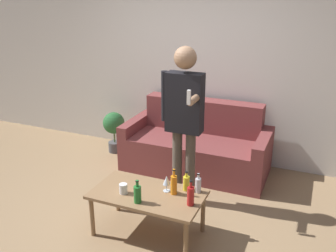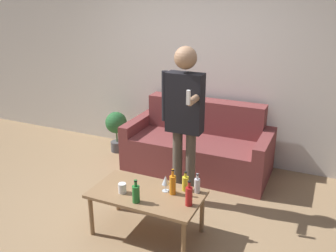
# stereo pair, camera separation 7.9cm
# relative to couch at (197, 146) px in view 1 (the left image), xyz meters

# --- Properties ---
(ground_plane) EXTENTS (16.00, 16.00, 0.00)m
(ground_plane) POSITION_rel_couch_xyz_m (-0.21, -1.48, -0.32)
(ground_plane) COLOR #997A56
(wall_back) EXTENTS (8.00, 0.06, 2.70)m
(wall_back) POSITION_rel_couch_xyz_m (-0.21, 0.47, 1.03)
(wall_back) COLOR silver
(wall_back) RESTS_ON ground_plane
(couch) EXTENTS (1.88, 0.85, 0.90)m
(couch) POSITION_rel_couch_xyz_m (0.00, 0.00, 0.00)
(couch) COLOR brown
(couch) RESTS_ON ground_plane
(coffee_table) EXTENTS (1.07, 0.58, 0.45)m
(coffee_table) POSITION_rel_couch_xyz_m (0.03, -1.55, 0.08)
(coffee_table) COLOR #8E6B47
(coffee_table) RESTS_ON ground_plane
(bottle_orange) EXTENTS (0.07, 0.07, 0.25)m
(bottle_orange) POSITION_rel_couch_xyz_m (0.48, -1.59, 0.23)
(bottle_orange) COLOR #B21E1E
(bottle_orange) RESTS_ON coffee_table
(bottle_green) EXTENTS (0.06, 0.06, 0.20)m
(bottle_green) POSITION_rel_couch_xyz_m (0.35, -1.36, 0.21)
(bottle_green) COLOR yellow
(bottle_green) RESTS_ON coffee_table
(bottle_dark) EXTENTS (0.06, 0.06, 0.20)m
(bottle_dark) POSITION_rel_couch_xyz_m (0.47, -1.35, 0.21)
(bottle_dark) COLOR silver
(bottle_dark) RESTS_ON coffee_table
(bottle_yellow) EXTENTS (0.07, 0.07, 0.22)m
(bottle_yellow) POSITION_rel_couch_xyz_m (0.02, -1.74, 0.22)
(bottle_yellow) COLOR #23752D
(bottle_yellow) RESTS_ON coffee_table
(bottle_red) EXTENTS (0.06, 0.06, 0.26)m
(bottle_red) POSITION_rel_couch_xyz_m (0.27, -1.47, 0.23)
(bottle_red) COLOR orange
(bottle_red) RESTS_ON coffee_table
(wine_glass_near) EXTENTS (0.07, 0.07, 0.16)m
(wine_glass_near) POSITION_rel_couch_xyz_m (0.19, -1.45, 0.24)
(wine_glass_near) COLOR silver
(wine_glass_near) RESTS_ON coffee_table
(cup_on_table) EXTENTS (0.08, 0.08, 0.10)m
(cup_on_table) POSITION_rel_couch_xyz_m (-0.18, -1.65, 0.18)
(cup_on_table) COLOR white
(cup_on_table) RESTS_ON coffee_table
(person_standing_front) EXTENTS (0.46, 0.44, 1.75)m
(person_standing_front) POSITION_rel_couch_xyz_m (0.13, -0.85, 0.74)
(person_standing_front) COLOR brown
(person_standing_front) RESTS_ON ground_plane
(potted_plant) EXTENTS (0.32, 0.32, 0.61)m
(potted_plant) POSITION_rel_couch_xyz_m (-1.30, 0.05, 0.07)
(potted_plant) COLOR #4C4C51
(potted_plant) RESTS_ON ground_plane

